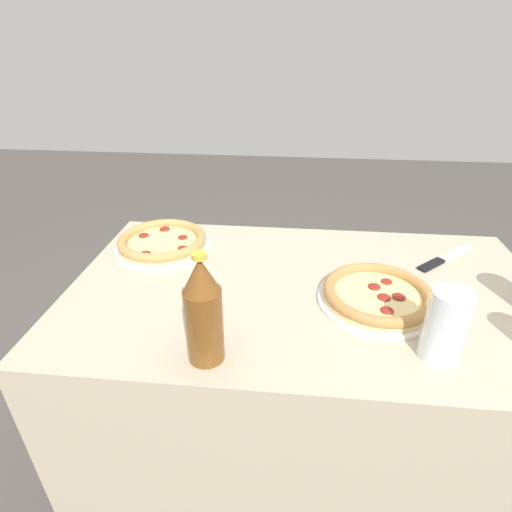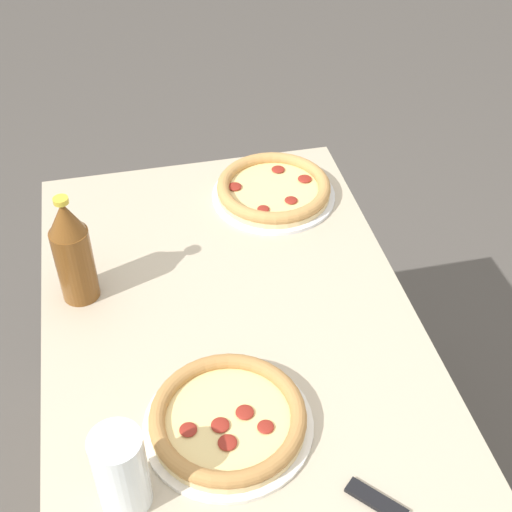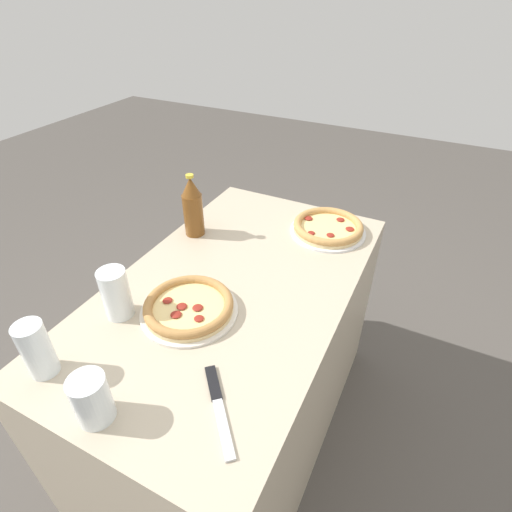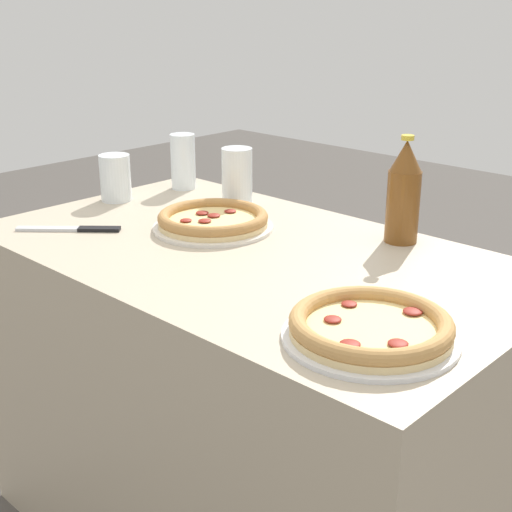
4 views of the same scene
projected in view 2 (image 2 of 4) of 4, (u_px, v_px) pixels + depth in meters
table at (241, 463)px, 1.52m from camera, size 1.18×0.69×0.75m
pizza_veggie at (228, 419)px, 1.13m from camera, size 0.28×0.28×0.04m
pizza_pepperoni at (274, 189)px, 1.59m from camera, size 0.28×0.28×0.04m
glass_mango_juice at (122, 474)px, 1.01m from camera, size 0.08×0.08×0.15m
beer_bottle at (72, 252)px, 1.30m from camera, size 0.07×0.07×0.23m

